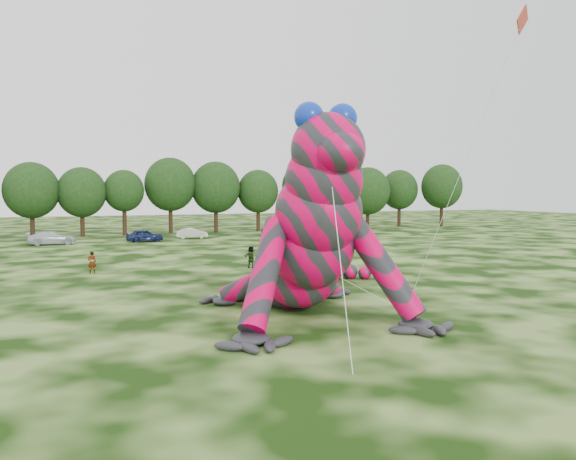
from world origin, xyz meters
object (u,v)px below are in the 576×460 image
(tree_15, at_px, (368,198))
(tree_17, at_px, (442,195))
(tree_10, at_px, (170,195))
(tree_16, at_px, (399,198))
(spectator_3, at_px, (274,242))
(tree_7, at_px, (32,200))
(inflatable_gecko, at_px, (290,212))
(car_6, at_px, (280,231))
(spectator_2, at_px, (295,243))
(tree_14, at_px, (337,198))
(spectator_5, at_px, (251,257))
(tree_11, at_px, (216,197))
(spectator_0, at_px, (92,262))
(car_4, at_px, (145,236))
(tree_13, at_px, (304,196))
(car_5, at_px, (192,233))
(car_7, at_px, (338,229))
(tree_12, at_px, (258,200))
(car_3, at_px, (52,238))
(tree_8, at_px, (82,202))
(flying_kite, at_px, (514,41))
(tree_9, at_px, (124,203))

(tree_15, relative_size, tree_17, 0.94)
(tree_10, distance_m, tree_16, 38.06)
(tree_16, height_order, spectator_3, tree_16)
(tree_7, height_order, tree_10, tree_10)
(tree_10, distance_m, spectator_3, 26.99)
(inflatable_gecko, relative_size, car_6, 3.97)
(spectator_3, relative_size, spectator_2, 1.06)
(tree_14, bearing_deg, spectator_5, -125.53)
(tree_11, bearing_deg, car_6, -58.70)
(tree_15, xyz_separation_m, tree_17, (13.47, -1.11, 0.33))
(spectator_2, bearing_deg, spectator_0, 86.70)
(car_4, distance_m, spectator_3, 17.74)
(tree_13, xyz_separation_m, car_5, (-18.90, -8.01, -4.43))
(tree_13, xyz_separation_m, car_7, (1.93, -7.14, -4.44))
(tree_12, xyz_separation_m, car_3, (-27.84, -10.99, -3.75))
(tree_10, xyz_separation_m, tree_12, (12.62, -0.84, -0.77))
(spectator_3, bearing_deg, tree_10, -16.41)
(tree_8, bearing_deg, spectator_0, -91.41)
(tree_13, distance_m, tree_17, 24.82)
(car_5, bearing_deg, car_3, 106.84)
(spectator_5, bearing_deg, tree_14, -72.81)
(flying_kite, distance_m, car_4, 47.14)
(tree_13, bearing_deg, car_6, -130.24)
(tree_14, distance_m, spectator_3, 33.60)
(tree_14, xyz_separation_m, spectator_0, (-38.53, -36.34, -3.90))
(spectator_3, bearing_deg, car_5, -12.75)
(spectator_2, xyz_separation_m, spectator_0, (-19.33, -8.36, 0.02))
(tree_17, bearing_deg, tree_15, 175.30)
(flying_kite, xyz_separation_m, car_4, (-12.51, 43.60, -12.84))
(tree_10, xyz_separation_m, tree_17, (44.55, -1.92, -0.10))
(tree_9, height_order, car_5, tree_9)
(spectator_0, xyz_separation_m, spectator_5, (11.43, -1.61, 0.04))
(car_4, distance_m, car_5, 6.59)
(tree_10, relative_size, tree_16, 1.12)
(tree_9, distance_m, tree_11, 12.77)
(spectator_3, bearing_deg, tree_7, 15.16)
(spectator_5, bearing_deg, tree_11, -48.51)
(tree_15, xyz_separation_m, car_4, (-36.36, -11.11, -4.10))
(tree_9, relative_size, tree_15, 0.90)
(tree_13, xyz_separation_m, car_6, (-7.39, -8.73, -4.39))
(tree_16, relative_size, spectator_5, 5.61)
(tree_16, bearing_deg, tree_11, -177.87)
(tree_11, relative_size, tree_14, 1.07)
(tree_17, distance_m, car_7, 24.27)
(tree_14, relative_size, tree_15, 0.98)
(tree_8, bearing_deg, inflatable_gecko, -81.27)
(tree_7, height_order, tree_15, tree_15)
(tree_11, relative_size, car_7, 2.32)
(flying_kite, distance_m, spectator_0, 30.40)
(tree_13, bearing_deg, tree_14, 14.15)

